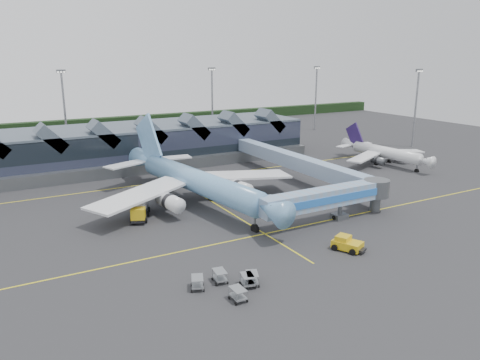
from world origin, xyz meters
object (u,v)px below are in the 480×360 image
main_airliner (194,180)px  jet_bridge (336,197)px  fuel_truck (140,208)px  pushback_tug (347,244)px  regional_jet (383,152)px

main_airliner → jet_bridge: size_ratio=1.87×
main_airliner → jet_bridge: (16.67, -19.07, -0.50)m
fuel_truck → pushback_tug: 34.30m
main_airliner → jet_bridge: bearing=-57.1°
main_airliner → pushback_tug: (10.13, -29.44, -3.59)m
jet_bridge → fuel_truck: size_ratio=2.92×
main_airliner → fuel_truck: size_ratio=5.45×
main_airliner → pushback_tug: 31.34m
jet_bridge → pushback_tug: (-6.54, -10.37, -3.09)m
regional_jet → jet_bridge: (-37.43, -26.20, 0.99)m
main_airliner → regional_jet: main_airliner is taller
fuel_truck → pushback_tug: (20.89, -27.19, -0.78)m
jet_bridge → regional_jet: bearing=34.6°
main_airliner → regional_jet: bearing=-0.8°
pushback_tug → main_airliner: bearing=84.1°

